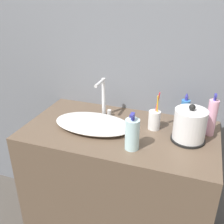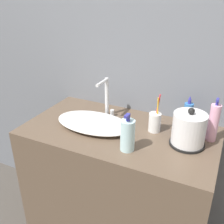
{
  "view_description": "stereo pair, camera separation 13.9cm",
  "coord_description": "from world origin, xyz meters",
  "px_view_note": "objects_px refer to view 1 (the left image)",
  "views": [
    {
      "loc": [
        0.37,
        -0.9,
        1.56
      ],
      "look_at": [
        -0.04,
        0.28,
        0.95
      ],
      "focal_mm": 42.0,
      "sensor_mm": 36.0,
      "label": 1
    },
    {
      "loc": [
        0.5,
        -0.85,
        1.56
      ],
      "look_at": [
        -0.04,
        0.28,
        0.95
      ],
      "focal_mm": 42.0,
      "sensor_mm": 36.0,
      "label": 2
    }
  ],
  "objects_px": {
    "lotion_bottle": "(212,117)",
    "shampoo_bottle": "(132,134)",
    "mouthwash_bottle": "(185,111)",
    "faucet": "(104,97)",
    "toothbrush_cup": "(154,120)",
    "electric_kettle": "(189,126)"
  },
  "relations": [
    {
      "from": "shampoo_bottle",
      "to": "mouthwash_bottle",
      "type": "xyz_separation_m",
      "value": [
        0.21,
        0.35,
        -0.01
      ]
    },
    {
      "from": "toothbrush_cup",
      "to": "faucet",
      "type": "bearing_deg",
      "value": 170.84
    },
    {
      "from": "toothbrush_cup",
      "to": "electric_kettle",
      "type": "bearing_deg",
      "value": -18.27
    },
    {
      "from": "faucet",
      "to": "shampoo_bottle",
      "type": "relative_size",
      "value": 1.22
    },
    {
      "from": "electric_kettle",
      "to": "lotion_bottle",
      "type": "distance_m",
      "value": 0.14
    },
    {
      "from": "lotion_bottle",
      "to": "shampoo_bottle",
      "type": "distance_m",
      "value": 0.44
    },
    {
      "from": "toothbrush_cup",
      "to": "lotion_bottle",
      "type": "bearing_deg",
      "value": 7.13
    },
    {
      "from": "mouthwash_bottle",
      "to": "lotion_bottle",
      "type": "bearing_deg",
      "value": -31.57
    },
    {
      "from": "faucet",
      "to": "toothbrush_cup",
      "type": "xyz_separation_m",
      "value": [
        0.31,
        -0.05,
        -0.07
      ]
    },
    {
      "from": "lotion_bottle",
      "to": "mouthwash_bottle",
      "type": "height_order",
      "value": "lotion_bottle"
    },
    {
      "from": "toothbrush_cup",
      "to": "shampoo_bottle",
      "type": "distance_m",
      "value": 0.24
    },
    {
      "from": "lotion_bottle",
      "to": "mouthwash_bottle",
      "type": "distance_m",
      "value": 0.16
    },
    {
      "from": "mouthwash_bottle",
      "to": "electric_kettle",
      "type": "bearing_deg",
      "value": -77.84
    },
    {
      "from": "electric_kettle",
      "to": "lotion_bottle",
      "type": "relative_size",
      "value": 0.86
    },
    {
      "from": "lotion_bottle",
      "to": "shampoo_bottle",
      "type": "bearing_deg",
      "value": -142.75
    },
    {
      "from": "electric_kettle",
      "to": "shampoo_bottle",
      "type": "relative_size",
      "value": 1.04
    },
    {
      "from": "electric_kettle",
      "to": "shampoo_bottle",
      "type": "xyz_separation_m",
      "value": [
        -0.25,
        -0.17,
        0.0
      ]
    },
    {
      "from": "toothbrush_cup",
      "to": "lotion_bottle",
      "type": "xyz_separation_m",
      "value": [
        0.28,
        0.04,
        0.04
      ]
    },
    {
      "from": "shampoo_bottle",
      "to": "mouthwash_bottle",
      "type": "height_order",
      "value": "shampoo_bottle"
    },
    {
      "from": "faucet",
      "to": "toothbrush_cup",
      "type": "bearing_deg",
      "value": -9.16
    },
    {
      "from": "electric_kettle",
      "to": "mouthwash_bottle",
      "type": "bearing_deg",
      "value": 102.16
    },
    {
      "from": "shampoo_bottle",
      "to": "toothbrush_cup",
      "type": "bearing_deg",
      "value": 74.77
    }
  ]
}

